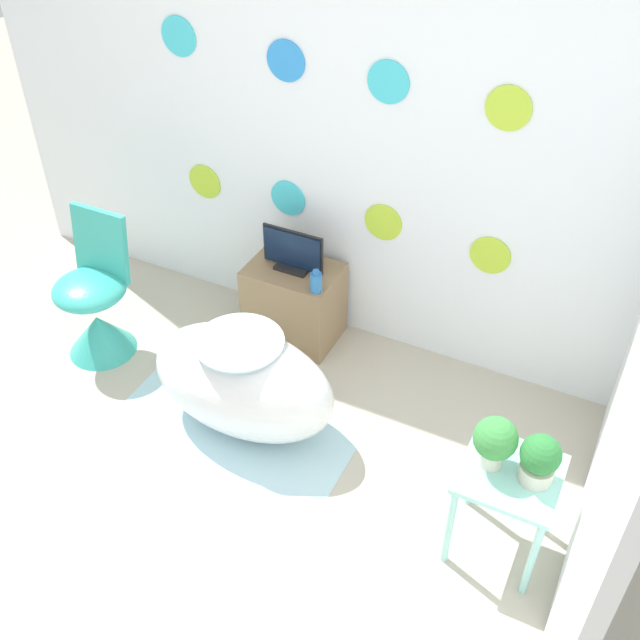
# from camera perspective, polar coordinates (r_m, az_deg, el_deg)

# --- Properties ---
(ground_plane) EXTENTS (12.00, 12.00, 0.00)m
(ground_plane) POSITION_cam_1_polar(r_m,az_deg,el_deg) (3.48, -12.41, -16.70)
(ground_plane) COLOR #BCB29E
(wall_back_dotted) EXTENTS (4.21, 0.05, 2.60)m
(wall_back_dotted) POSITION_cam_1_polar(r_m,az_deg,el_deg) (3.81, 1.26, 15.49)
(wall_back_dotted) COLOR white
(wall_back_dotted) RESTS_ON ground_plane
(rug) EXTENTS (1.23, 0.89, 0.01)m
(rug) POSITION_cam_1_polar(r_m,az_deg,el_deg) (3.81, -7.43, -9.22)
(rug) COLOR silver
(rug) RESTS_ON ground_plane
(bathtub) EXTENTS (0.97, 0.52, 0.56)m
(bathtub) POSITION_cam_1_polar(r_m,az_deg,el_deg) (3.69, -5.90, -4.69)
(bathtub) COLOR white
(bathtub) RESTS_ON ground_plane
(chair) EXTENTS (0.40, 0.40, 0.83)m
(chair) POSITION_cam_1_polar(r_m,az_deg,el_deg) (4.29, -16.68, 0.68)
(chair) COLOR #38B2A3
(chair) RESTS_ON ground_plane
(tv_cabinet) EXTENTS (0.50, 0.36, 0.47)m
(tv_cabinet) POSITION_cam_1_polar(r_m,az_deg,el_deg) (4.23, -1.99, 1.37)
(tv_cabinet) COLOR #8E704C
(tv_cabinet) RESTS_ON ground_plane
(tv) EXTENTS (0.36, 0.12, 0.24)m
(tv) POSITION_cam_1_polar(r_m,az_deg,el_deg) (4.04, -2.09, 5.15)
(tv) COLOR black
(tv) RESTS_ON tv_cabinet
(vase) EXTENTS (0.06, 0.06, 0.13)m
(vase) POSITION_cam_1_polar(r_m,az_deg,el_deg) (3.89, -0.30, 2.92)
(vase) COLOR #2D72B7
(vase) RESTS_ON tv_cabinet
(side_table) EXTENTS (0.39, 0.39, 0.49)m
(side_table) POSITION_cam_1_polar(r_m,az_deg,el_deg) (3.19, 14.10, -12.28)
(side_table) COLOR #99E0D8
(side_table) RESTS_ON ground_plane
(potted_plant_left) EXTENTS (0.18, 0.18, 0.24)m
(potted_plant_left) POSITION_cam_1_polar(r_m,az_deg,el_deg) (3.03, 13.20, -8.92)
(potted_plant_left) COLOR beige
(potted_plant_left) RESTS_ON side_table
(potted_plant_right) EXTENTS (0.16, 0.16, 0.22)m
(potted_plant_right) POSITION_cam_1_polar(r_m,az_deg,el_deg) (3.04, 16.39, -10.11)
(potted_plant_right) COLOR beige
(potted_plant_right) RESTS_ON side_table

